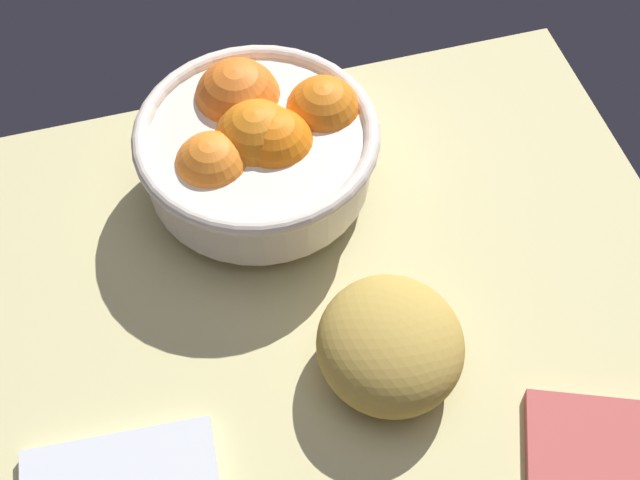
{
  "coord_description": "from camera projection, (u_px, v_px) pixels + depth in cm",
  "views": [
    {
      "loc": [
        13.95,
        40.01,
        72.07
      ],
      "look_at": [
        1.33,
        -5.03,
        5.0
      ],
      "focal_mm": 50.88,
      "sensor_mm": 36.0,
      "label": 1
    }
  ],
  "objects": [
    {
      "name": "ground_plane",
      "position": [
        348.0,
        319.0,
        0.85
      ],
      "size": [
        66.09,
        60.32,
        3.0
      ],
      "primitive_type": "cube",
      "color": "#C8BE83"
    },
    {
      "name": "fruit_bowl",
      "position": [
        259.0,
        144.0,
        0.87
      ],
      "size": [
        23.45,
        23.45,
        11.23
      ],
      "color": "silver",
      "rests_on": "ground"
    },
    {
      "name": "bread_loaf",
      "position": [
        390.0,
        344.0,
        0.77
      ],
      "size": [
        14.35,
        14.99,
        7.55
      ],
      "primitive_type": "ellipsoid",
      "rotation": [
        0.0,
        0.0,
        4.58
      ],
      "color": "#B39240",
      "rests_on": "ground"
    },
    {
      "name": "napkin_folded",
      "position": [
        622.0,
        459.0,
        0.75
      ],
      "size": [
        18.44,
        15.61,
        1.16
      ],
      "primitive_type": "cube",
      "rotation": [
        0.0,
        0.0,
        -0.38
      ],
      "color": "#B64E4A",
      "rests_on": "ground"
    }
  ]
}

